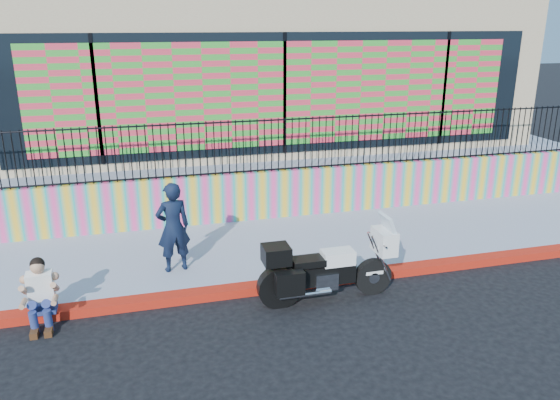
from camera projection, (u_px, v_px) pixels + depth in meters
name	position (u px, v px, depth m)	size (l,w,h in m)	color
ground	(345.00, 281.00, 9.88)	(90.00, 90.00, 0.00)	black
red_curb	(345.00, 277.00, 9.86)	(16.00, 0.30, 0.15)	#B80D0E
sidewalk	(316.00, 243.00, 11.37)	(16.00, 3.00, 0.15)	#898FA4
mural_wall	(294.00, 192.00, 12.65)	(16.00, 0.20, 1.10)	#FF4393
metal_fence	(295.00, 144.00, 12.29)	(15.80, 0.04, 1.20)	black
elevated_platform	(249.00, 149.00, 17.35)	(16.00, 10.00, 1.25)	#898FA4
storefront_building	(249.00, 65.00, 16.34)	(14.00, 8.06, 4.00)	tan
police_motorcycle	(325.00, 267.00, 9.02)	(2.30, 0.76, 1.43)	black
police_officer	(173.00, 227.00, 9.73)	(0.60, 0.40, 1.66)	black
seated_man	(41.00, 300.00, 8.28)	(0.54, 0.71, 1.06)	navy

